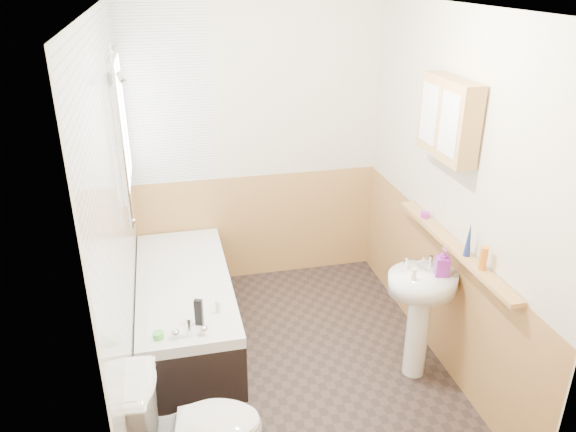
{
  "coord_description": "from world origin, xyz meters",
  "views": [
    {
      "loc": [
        -0.78,
        -3.24,
        2.72
      ],
      "look_at": [
        0.0,
        0.15,
        1.15
      ],
      "focal_mm": 35.0,
      "sensor_mm": 36.0,
      "label": 1
    }
  ],
  "objects_px": {
    "bathtub": "(186,307)",
    "sink": "(420,304)",
    "toilet": "(195,430)",
    "pine_shelf": "(453,246)",
    "medicine_cabinet": "(448,118)"
  },
  "relations": [
    {
      "from": "bathtub",
      "to": "sink",
      "type": "relative_size",
      "value": 1.81
    },
    {
      "from": "toilet",
      "to": "pine_shelf",
      "type": "relative_size",
      "value": 0.52
    },
    {
      "from": "sink",
      "to": "medicine_cabinet",
      "type": "relative_size",
      "value": 1.63
    },
    {
      "from": "bathtub",
      "to": "medicine_cabinet",
      "type": "relative_size",
      "value": 2.95
    },
    {
      "from": "sink",
      "to": "medicine_cabinet",
      "type": "height_order",
      "value": "medicine_cabinet"
    },
    {
      "from": "bathtub",
      "to": "toilet",
      "type": "height_order",
      "value": "toilet"
    },
    {
      "from": "toilet",
      "to": "medicine_cabinet",
      "type": "xyz_separation_m",
      "value": [
        1.77,
        0.82,
        1.44
      ]
    },
    {
      "from": "toilet",
      "to": "pine_shelf",
      "type": "distance_m",
      "value": 2.0
    },
    {
      "from": "bathtub",
      "to": "pine_shelf",
      "type": "xyz_separation_m",
      "value": [
        1.77,
        -0.78,
        0.73
      ]
    },
    {
      "from": "sink",
      "to": "pine_shelf",
      "type": "relative_size",
      "value": 0.63
    },
    {
      "from": "pine_shelf",
      "to": "sink",
      "type": "bearing_deg",
      "value": -175.65
    },
    {
      "from": "bathtub",
      "to": "pine_shelf",
      "type": "relative_size",
      "value": 1.13
    },
    {
      "from": "bathtub",
      "to": "pine_shelf",
      "type": "bearing_deg",
      "value": -23.86
    },
    {
      "from": "toilet",
      "to": "sink",
      "type": "xyz_separation_m",
      "value": [
        1.6,
        0.6,
        0.21
      ]
    },
    {
      "from": "medicine_cabinet",
      "to": "pine_shelf",
      "type": "bearing_deg",
      "value": -82.48
    }
  ]
}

